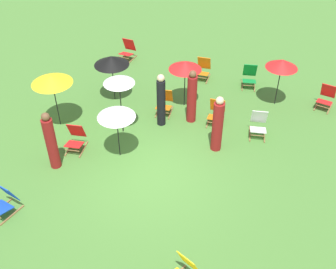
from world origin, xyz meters
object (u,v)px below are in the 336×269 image
at_px(deckchair_3, 128,50).
at_px(deckchair_9, 326,97).
at_px(umbrella_4, 282,64).
at_px(deckchair_2, 258,124).
at_px(person_1, 218,125).
at_px(deckchair_4, 5,201).
at_px(deckchair_8, 203,69).
at_px(umbrella_5, 116,112).
at_px(deckchair_10, 76,138).
at_px(deckchair_1, 216,112).
at_px(person_0, 192,98).
at_px(person_2, 161,101).
at_px(umbrella_0, 111,61).
at_px(umbrella_2, 185,65).
at_px(umbrella_3, 119,80).
at_px(deckchair_5, 164,102).
at_px(deckchair_0, 249,77).
at_px(umbrella_1, 52,79).
at_px(person_3, 51,142).

xyz_separation_m(deckchair_3, deckchair_9, (7.76, -0.16, 0.00)).
xyz_separation_m(deckchair_3, umbrella_4, (6.20, -0.72, 1.19)).
xyz_separation_m(deckchair_2, person_1, (-0.93, -1.22, 0.50)).
xyz_separation_m(deckchair_2, deckchair_4, (-4.84, -5.78, 0.00)).
bearing_deg(deckchair_8, umbrella_5, -105.58).
bearing_deg(deckchair_10, deckchair_1, 27.39).
distance_m(umbrella_5, person_0, 2.85).
bearing_deg(deckchair_3, person_2, -49.14).
bearing_deg(deckchair_3, deckchair_2, -25.15).
relative_size(person_1, person_2, 1.01).
bearing_deg(person_2, umbrella_5, 39.88).
xyz_separation_m(deckchair_1, person_0, (-0.76, -0.26, 0.50)).
distance_m(umbrella_0, umbrella_2, 2.45).
relative_size(deckchair_10, person_1, 0.47).
relative_size(deckchair_4, person_0, 0.45).
distance_m(deckchair_1, umbrella_3, 3.37).
bearing_deg(umbrella_4, deckchair_5, -147.75).
xyz_separation_m(deckchair_4, person_2, (1.89, 4.98, 0.51)).
xyz_separation_m(deckchair_9, umbrella_4, (-1.56, -0.56, 1.19)).
bearing_deg(deckchair_0, deckchair_5, -143.14).
relative_size(umbrella_4, person_2, 0.94).
xyz_separation_m(deckchair_10, umbrella_4, (4.78, 4.88, 1.19)).
height_order(deckchair_3, deckchair_9, same).
relative_size(deckchair_0, person_1, 0.47).
bearing_deg(deckchair_0, umbrella_3, -139.44).
bearing_deg(deckchair_1, deckchair_5, 176.65).
height_order(deckchair_9, umbrella_2, umbrella_2).
height_order(deckchair_10, umbrella_3, umbrella_3).
bearing_deg(deckchair_5, umbrella_1, -156.65).
bearing_deg(deckchair_10, deckchair_9, 25.43).
height_order(deckchair_0, deckchair_4, same).
bearing_deg(deckchair_9, deckchair_0, -179.75).
bearing_deg(deckchair_8, deckchair_9, -9.60).
xyz_separation_m(umbrella_3, person_3, (-0.92, -2.20, -1.01)).
bearing_deg(person_1, deckchair_1, -129.12).
height_order(deckchair_5, umbrella_3, umbrella_3).
relative_size(umbrella_0, person_0, 0.90).
xyz_separation_m(deckchair_1, deckchair_8, (-1.41, 2.42, 0.00)).
relative_size(deckchair_9, person_2, 0.46).
relative_size(deckchair_5, deckchair_9, 1.02).
bearing_deg(umbrella_5, umbrella_4, 53.11).
bearing_deg(deckchair_3, umbrella_2, -33.87).
bearing_deg(umbrella_0, umbrella_4, 21.94).
height_order(deckchair_3, umbrella_1, umbrella_1).
bearing_deg(deckchair_8, deckchair_10, -118.47).
relative_size(deckchair_4, umbrella_0, 0.50).
relative_size(deckchair_5, umbrella_5, 0.50).
bearing_deg(person_0, deckchair_3, -162.73).
height_order(umbrella_0, person_0, person_0).
bearing_deg(umbrella_1, umbrella_2, 40.60).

